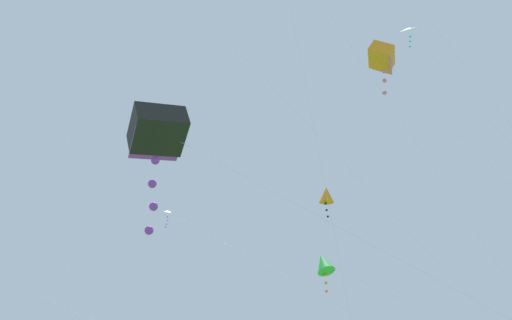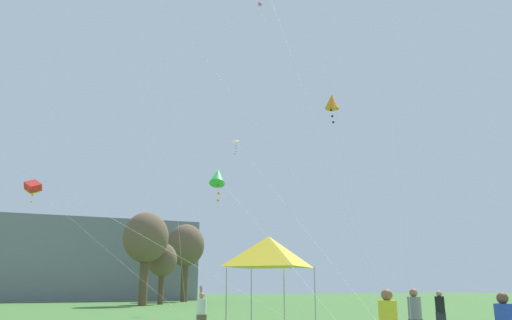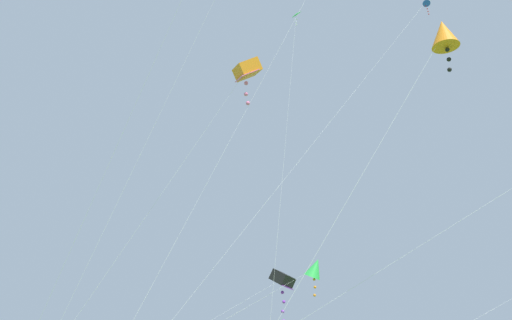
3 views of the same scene
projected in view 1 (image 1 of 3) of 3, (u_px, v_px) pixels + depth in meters
The scene contains 6 objects.
kite_green_diamond_1 at pixel (324, 263), 24.94m from camera, with size 1.17×13.70×7.80m.
kite_white_delta_4 at pixel (410, 31), 36.92m from camera, with size 9.40×11.38×24.42m.
kite_black_box_7 at pixel (158, 132), 15.47m from camera, with size 12.55×14.01×9.13m.
kite_orange_diamond_8 at pixel (326, 195), 36.35m from camera, with size 1.08×9.14×14.34m.
kite_orange_box_9 at pixel (382, 58), 28.08m from camera, with size 1.89×11.27×18.03m.
kite_yellow_delta_10 at pixel (176, 217), 38.22m from camera, with size 3.51×23.38×13.76m.
Camera 1 is at (-28.19, 1.41, 1.62)m, focal length 40.00 mm.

